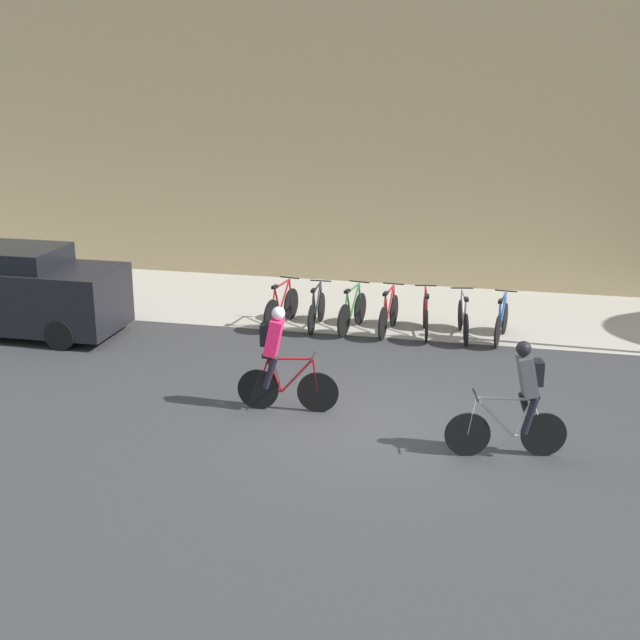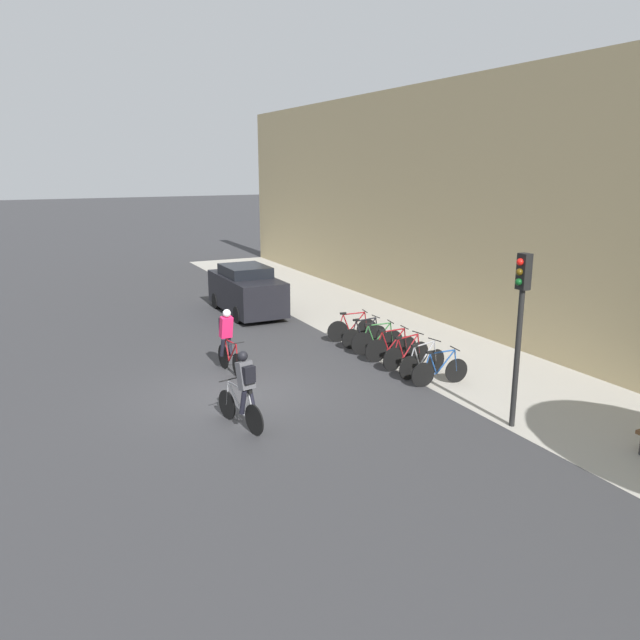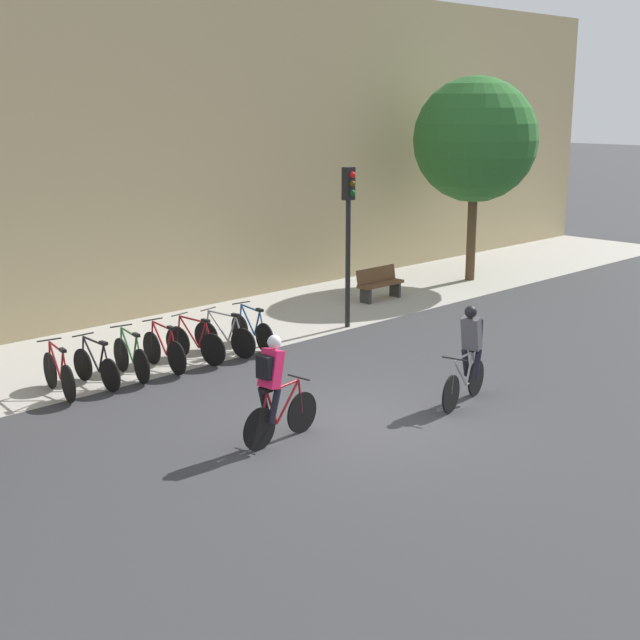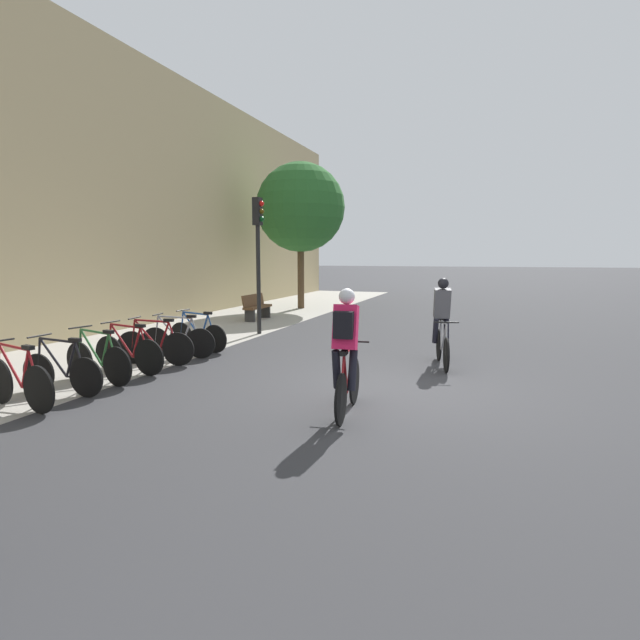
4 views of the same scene
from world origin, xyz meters
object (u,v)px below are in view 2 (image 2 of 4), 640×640
object	(u,v)px
parked_bike_0	(352,329)
traffic_light_pole	(520,309)
cyclist_grey	(244,388)
parked_bike_1	(364,335)
parked_bike_4	(406,354)
cyclist_pink	(227,339)
parked_bike_6	(440,370)
parked_car	(247,291)
parked_bike_5	(422,362)
parked_bike_3	(391,347)
parked_bike_2	(377,340)

from	to	relation	value
parked_bike_0	traffic_light_pole	xyz separation A→B (m)	(7.55, -0.19, 2.23)
cyclist_grey	traffic_light_pole	distance (m)	6.10
parked_bike_1	parked_bike_4	world-z (taller)	parked_bike_4
cyclist_grey	parked_bike_1	bearing A→B (deg)	128.12
cyclist_pink	parked_bike_0	bearing A→B (deg)	104.70
parked_bike_4	traffic_light_pole	world-z (taller)	traffic_light_pole
cyclist_pink	traffic_light_pole	bearing A→B (deg)	34.91
parked_bike_4	parked_bike_6	bearing A→B (deg)	-0.01
parked_car	parked_bike_0	bearing A→B (deg)	18.71
parked_bike_5	parked_car	distance (m)	9.28
parked_bike_5	parked_bike_6	distance (m)	0.78
parked_bike_1	parked_bike_3	size ratio (longest dim) A/B	0.96
parked_bike_0	parked_bike_2	world-z (taller)	parked_bike_0
parked_bike_4	parked_bike_5	distance (m)	0.78
parked_bike_2	parked_bike_3	xyz separation A→B (m)	(0.78, -0.00, -0.00)
parked_bike_1	parked_bike_5	world-z (taller)	parked_bike_5
parked_bike_5	parked_bike_6	xyz separation A→B (m)	(0.78, 0.00, -0.00)
parked_bike_4	traffic_light_pole	bearing A→B (deg)	-2.47
parked_bike_1	parked_car	bearing A→B (deg)	-163.60
cyclist_pink	cyclist_grey	bearing A→B (deg)	-13.03
cyclist_grey	parked_bike_5	xyz separation A→B (m)	(-1.21, 5.52, -0.55)
parked_bike_0	traffic_light_pole	world-z (taller)	traffic_light_pole
parked_bike_0	parked_bike_2	bearing A→B (deg)	0.00
cyclist_grey	traffic_light_pole	size ratio (longest dim) A/B	0.46
parked_bike_2	parked_bike_5	xyz separation A→B (m)	(2.34, -0.00, -0.01)
cyclist_pink	parked_car	size ratio (longest dim) A/B	0.42
cyclist_pink	parked_bike_4	bearing A→B (deg)	67.50
parked_bike_1	traffic_light_pole	size ratio (longest dim) A/B	0.42
cyclist_grey	parked_bike_6	distance (m)	5.56
parked_bike_0	parked_bike_5	distance (m)	3.90
traffic_light_pole	parked_bike_3	bearing A→B (deg)	177.90
parked_bike_6	traffic_light_pole	size ratio (longest dim) A/B	0.43
parked_bike_0	parked_bike_6	world-z (taller)	parked_bike_0
parked_bike_3	traffic_light_pole	world-z (taller)	traffic_light_pole
parked_bike_0	traffic_light_pole	size ratio (longest dim) A/B	0.44
cyclist_grey	parked_bike_0	world-z (taller)	cyclist_grey
parked_car	cyclist_pink	bearing A→B (deg)	-24.01
parked_bike_0	parked_bike_3	distance (m)	2.34
traffic_light_pole	parked_car	world-z (taller)	traffic_light_pole
traffic_light_pole	parked_bike_5	bearing A→B (deg)	177.02
parked_bike_5	traffic_light_pole	distance (m)	4.29
parked_bike_5	parked_car	world-z (taller)	parked_car
parked_bike_0	parked_bike_5	bearing A→B (deg)	-0.01
parked_bike_2	parked_bike_3	size ratio (longest dim) A/B	0.99
parked_bike_3	parked_bike_4	world-z (taller)	same
parked_bike_2	parked_bike_4	size ratio (longest dim) A/B	0.99
cyclist_pink	cyclist_grey	size ratio (longest dim) A/B	1.00
parked_bike_0	parked_car	distance (m)	5.51
parked_bike_1	parked_bike_3	world-z (taller)	parked_bike_3
parked_bike_1	parked_bike_6	bearing A→B (deg)	0.00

